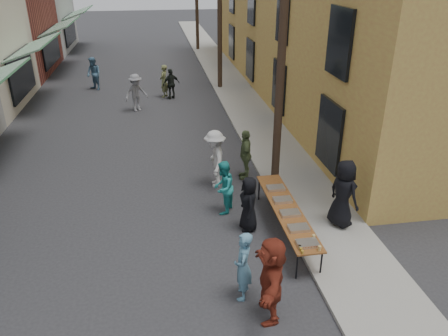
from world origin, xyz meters
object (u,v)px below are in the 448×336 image
object	(u,v)px
utility_pole_near	(282,44)
guest_front_c	(223,188)
guest_front_a	(249,204)
serving_table	(287,210)
catering_tray_sausage	(307,243)
server	(343,193)
utility_pole_mid	(220,6)

from	to	relation	value
utility_pole_near	guest_front_c	bearing A→B (deg)	-141.35
guest_front_a	guest_front_c	xyz separation A→B (m)	(-0.54, 0.97, 0.02)
guest_front_c	serving_table	bearing A→B (deg)	74.09
serving_table	guest_front_c	world-z (taller)	guest_front_c
catering_tray_sausage	guest_front_a	distance (m)	2.23
serving_table	guest_front_a	bearing A→B (deg)	158.79
guest_front_c	utility_pole_near	bearing A→B (deg)	154.74
catering_tray_sausage	server	xyz separation A→B (m)	(1.56, 1.68, 0.26)
utility_pole_near	guest_front_c	size ratio (longest dim) A/B	5.62
guest_front_c	server	bearing A→B (deg)	92.83
utility_pole_mid	server	world-z (taller)	utility_pole_mid
catering_tray_sausage	guest_front_c	xyz separation A→B (m)	(-1.49, 2.99, 0.01)
catering_tray_sausage	guest_front_a	world-z (taller)	guest_front_a
utility_pole_mid	guest_front_c	bearing A→B (deg)	-98.32
server	catering_tray_sausage	bearing A→B (deg)	114.17
guest_front_a	utility_pole_mid	bearing A→B (deg)	174.16
utility_pole_mid	server	bearing A→B (deg)	-85.93
catering_tray_sausage	serving_table	bearing A→B (deg)	90.00
serving_table	server	size ratio (longest dim) A/B	2.10
serving_table	guest_front_c	size ratio (longest dim) A/B	2.50
guest_front_a	guest_front_c	size ratio (longest dim) A/B	0.97
utility_pole_mid	guest_front_a	size ratio (longest dim) A/B	5.80
guest_front_c	catering_tray_sausage	bearing A→B (deg)	52.54
guest_front_a	guest_front_c	world-z (taller)	guest_front_c
guest_front_a	utility_pole_near	bearing A→B (deg)	150.33
server	guest_front_c	bearing A→B (deg)	43.80
utility_pole_near	utility_pole_mid	distance (m)	12.00
serving_table	server	world-z (taller)	server
utility_pole_near	utility_pole_mid	size ratio (longest dim) A/B	1.00
server	utility_pole_near	bearing A→B (deg)	-2.84
catering_tray_sausage	guest_front_c	distance (m)	3.34
guest_front_a	server	size ratio (longest dim) A/B	0.81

